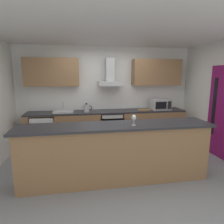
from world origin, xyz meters
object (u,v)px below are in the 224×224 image
object	(u,v)px
kettle	(87,108)
wine_glass	(134,118)
sink	(63,111)
oven	(111,127)
chopping_board	(144,110)
range_hood	(110,77)
refrigerator	(44,131)
microwave	(160,104)

from	to	relation	value
kettle	wine_glass	size ratio (longest dim) A/B	1.62
sink	kettle	size ratio (longest dim) A/B	1.73
oven	chopping_board	distance (m)	1.02
kettle	range_hood	distance (m)	1.03
range_hood	oven	bearing A→B (deg)	-90.00
range_hood	chopping_board	bearing A→B (deg)	-9.53
wine_glass	chopping_board	xyz separation A→B (m)	(0.85, 1.97, -0.23)
wine_glass	refrigerator	bearing A→B (deg)	132.04
microwave	kettle	world-z (taller)	microwave
kettle	wine_glass	distance (m)	2.09
refrigerator	sink	xyz separation A→B (m)	(0.50, 0.01, 0.50)
microwave	range_hood	size ratio (longest dim) A/B	0.69
oven	sink	xyz separation A→B (m)	(-1.23, 0.01, 0.47)
oven	range_hood	xyz separation A→B (m)	(0.00, 0.13, 1.33)
microwave	kettle	bearing A→B (deg)	-179.84
microwave	kettle	distance (m)	2.02
range_hood	sink	bearing A→B (deg)	-174.49
range_hood	wine_glass	size ratio (longest dim) A/B	4.05
kettle	refrigerator	bearing A→B (deg)	178.37
range_hood	chopping_board	xyz separation A→B (m)	(0.91, -0.15, -0.88)
sink	chopping_board	bearing A→B (deg)	-0.93
kettle	range_hood	world-z (taller)	range_hood
wine_glass	chopping_board	size ratio (longest dim) A/B	0.52
wine_glass	range_hood	bearing A→B (deg)	91.66
refrigerator	sink	distance (m)	0.71
oven	sink	size ratio (longest dim) A/B	1.60
range_hood	microwave	bearing A→B (deg)	-6.52
sink	range_hood	size ratio (longest dim) A/B	0.69
oven	refrigerator	size ratio (longest dim) A/B	0.94
microwave	wine_glass	world-z (taller)	microwave
range_hood	wine_glass	xyz separation A→B (m)	(0.06, -2.12, -0.65)
microwave	sink	distance (m)	2.61
refrigerator	range_hood	xyz separation A→B (m)	(1.73, 0.13, 1.36)
oven	sink	bearing A→B (deg)	179.49
microwave	range_hood	distance (m)	1.57
sink	refrigerator	bearing A→B (deg)	-178.44
sink	wine_glass	xyz separation A→B (m)	(1.29, -2.01, 0.21)
refrigerator	wine_glass	world-z (taller)	wine_glass
refrigerator	kettle	distance (m)	1.24
oven	microwave	bearing A→B (deg)	-1.16
wine_glass	chopping_board	distance (m)	2.16
refrigerator	sink	bearing A→B (deg)	1.56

